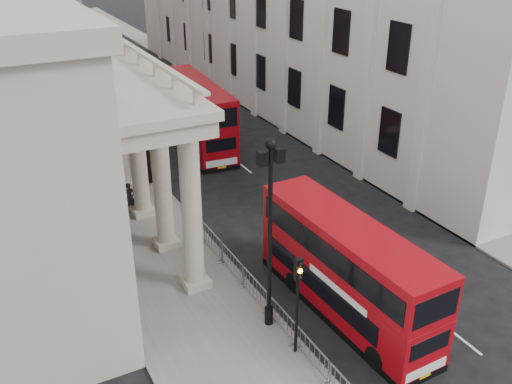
% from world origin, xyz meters
% --- Properties ---
extents(ground, '(260.00, 260.00, 0.00)m').
position_xyz_m(ground, '(0.00, 0.00, 0.00)').
color(ground, black).
rests_on(ground, ground).
extents(sidewalk_west, '(6.00, 140.00, 0.12)m').
position_xyz_m(sidewalk_west, '(-3.00, 30.00, 0.06)').
color(sidewalk_west, slate).
rests_on(sidewalk_west, ground).
extents(sidewalk_east, '(3.00, 140.00, 0.12)m').
position_xyz_m(sidewalk_east, '(13.50, 30.00, 0.06)').
color(sidewalk_east, slate).
rests_on(sidewalk_east, ground).
extents(kerb, '(0.20, 140.00, 0.14)m').
position_xyz_m(kerb, '(-0.05, 30.00, 0.07)').
color(kerb, slate).
rests_on(kerb, ground).
extents(lamp_post_south, '(1.05, 0.44, 8.32)m').
position_xyz_m(lamp_post_south, '(-0.60, 4.00, 4.91)').
color(lamp_post_south, black).
rests_on(lamp_post_south, sidewalk_west).
extents(lamp_post_mid, '(1.05, 0.44, 8.32)m').
position_xyz_m(lamp_post_mid, '(-0.60, 20.00, 4.91)').
color(lamp_post_mid, black).
rests_on(lamp_post_mid, sidewalk_west).
extents(lamp_post_north, '(1.05, 0.44, 8.32)m').
position_xyz_m(lamp_post_north, '(-0.60, 36.00, 4.91)').
color(lamp_post_north, black).
rests_on(lamp_post_north, sidewalk_west).
extents(traffic_light, '(0.28, 0.33, 4.30)m').
position_xyz_m(traffic_light, '(-0.50, 1.98, 3.11)').
color(traffic_light, black).
rests_on(traffic_light, sidewalk_west).
extents(crowd_barriers, '(0.50, 18.75, 1.10)m').
position_xyz_m(crowd_barriers, '(-0.35, 2.23, 0.67)').
color(crowd_barriers, gray).
rests_on(crowd_barriers, sidewalk_west).
extents(bus_near, '(2.73, 10.04, 4.30)m').
position_xyz_m(bus_near, '(2.78, 3.40, 2.25)').
color(bus_near, '#9B070F').
rests_on(bus_near, ground).
extents(bus_far, '(3.54, 11.34, 4.82)m').
position_xyz_m(bus_far, '(4.73, 25.11, 2.52)').
color(bus_far, '#97060E').
rests_on(bus_far, ground).
extents(pedestrian_a, '(0.69, 0.48, 1.78)m').
position_xyz_m(pedestrian_a, '(-2.86, 16.58, 1.01)').
color(pedestrian_a, black).
rests_on(pedestrian_a, sidewalk_west).
extents(pedestrian_b, '(0.88, 0.71, 1.73)m').
position_xyz_m(pedestrian_b, '(-4.18, 13.35, 0.99)').
color(pedestrian_b, black).
rests_on(pedestrian_b, sidewalk_west).
extents(pedestrian_c, '(0.98, 0.88, 1.69)m').
position_xyz_m(pedestrian_c, '(-4.00, 22.14, 0.97)').
color(pedestrian_c, black).
rests_on(pedestrian_c, sidewalk_west).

